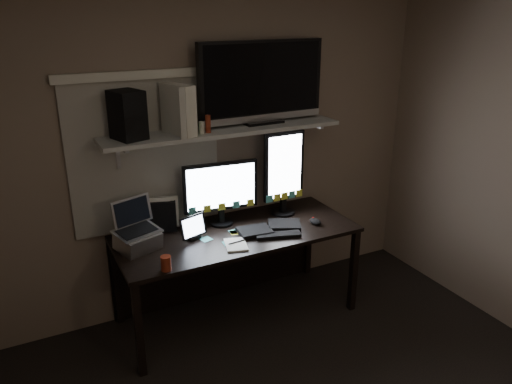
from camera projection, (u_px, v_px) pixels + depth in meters
back_wall at (216, 153)px, 3.87m from camera, size 3.60×0.00×3.60m
window_blinds at (146, 156)px, 3.61m from camera, size 1.10×0.02×1.10m
desk at (231, 246)px, 3.90m from camera, size 1.80×0.75×0.73m
wall_shelf at (224, 130)px, 3.65m from camera, size 1.80×0.35×0.03m
monitor_landscape at (221, 193)px, 3.79m from camera, size 0.58×0.12×0.51m
monitor_portrait at (284, 173)px, 3.96m from camera, size 0.35×0.07×0.69m
keyboard at (270, 228)px, 3.77m from camera, size 0.54×0.33×0.03m
mouse at (315, 221)px, 3.87m from camera, size 0.08×0.12×0.04m
notepad at (236, 245)px, 3.52m from camera, size 0.20×0.24×0.01m
tablet at (193, 227)px, 3.59m from camera, size 0.23×0.15×0.19m
file_sorter at (163, 215)px, 3.72m from camera, size 0.22×0.15×0.26m
laptop at (137, 227)px, 3.41m from camera, size 0.37×0.33×0.34m
cup at (166, 263)px, 3.18m from camera, size 0.07×0.07×0.10m
sticky_notes at (224, 238)px, 3.64m from camera, size 0.37×0.30×0.00m
tv at (262, 82)px, 3.71m from camera, size 1.02×0.22×0.61m
game_console at (178, 110)px, 3.42m from camera, size 0.18×0.30×0.35m
speaker at (127, 115)px, 3.30m from camera, size 0.24×0.26×0.32m
bottles at (194, 123)px, 3.45m from camera, size 0.24×0.13×0.15m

